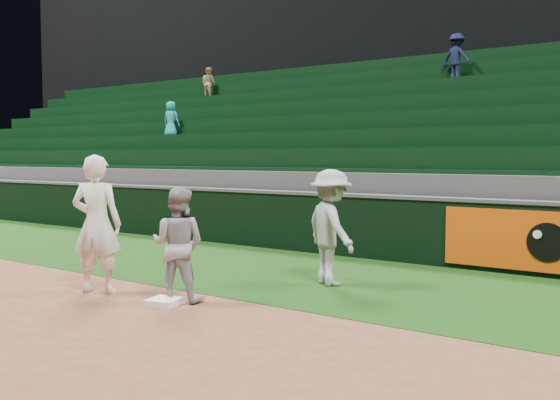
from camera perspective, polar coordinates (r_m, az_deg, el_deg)
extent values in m
plane|color=brown|center=(8.28, -9.53, -9.93)|extent=(70.00, 70.00, 0.00)
cube|color=black|center=(10.55, 2.19, -6.82)|extent=(36.00, 4.20, 0.01)
cube|color=black|center=(24.13, 22.09, 13.29)|extent=(40.00, 12.00, 12.00)
cube|color=white|center=(8.57, -10.54, -9.14)|extent=(0.47, 0.47, 0.09)
imported|color=white|center=(9.42, -16.42, -2.13)|extent=(0.87, 0.76, 2.01)
imported|color=#93959C|center=(8.65, -9.30, -4.04)|extent=(0.92, 0.82, 1.56)
imported|color=#9DA0AA|center=(9.61, 4.67, -2.50)|extent=(1.33, 1.16, 1.78)
cube|color=black|center=(12.34, 7.85, -2.48)|extent=(36.00, 0.35, 1.20)
cube|color=#D84C0A|center=(11.08, 21.25, -3.45)|extent=(2.60, 0.05, 1.00)
cylinder|color=black|center=(10.96, 23.24, -3.58)|extent=(0.64, 0.02, 0.64)
cylinder|color=white|center=(10.96, 22.47, -2.93)|extent=(0.14, 0.02, 0.14)
cube|color=#424244|center=(12.28, 7.88, 0.40)|extent=(36.00, 0.40, 0.06)
cube|color=#3C3C3F|center=(12.96, 9.36, -1.19)|extent=(36.00, 0.85, 1.65)
cube|color=black|center=(13.13, 9.91, 3.57)|extent=(36.00, 0.14, 0.50)
cube|color=black|center=(12.98, 9.57, 2.65)|extent=(36.00, 0.45, 0.08)
cube|color=#3C3C3F|center=(13.70, 10.95, 0.02)|extent=(36.00, 0.85, 2.10)
cube|color=black|center=(13.91, 11.46, 5.43)|extent=(36.00, 0.14, 0.50)
cube|color=black|center=(13.75, 11.16, 4.57)|extent=(36.00, 0.45, 0.08)
cube|color=#3C3C3F|center=(14.47, 12.37, 1.10)|extent=(36.00, 0.85, 2.55)
cube|color=black|center=(14.71, 12.86, 7.08)|extent=(36.00, 0.14, 0.50)
cube|color=black|center=(14.54, 12.58, 6.29)|extent=(36.00, 0.45, 0.08)
cube|color=#3C3C3F|center=(15.24, 13.65, 2.07)|extent=(36.00, 0.85, 3.00)
cube|color=black|center=(15.52, 14.11, 8.56)|extent=(36.00, 0.14, 0.50)
cube|color=black|center=(15.35, 13.87, 7.83)|extent=(36.00, 0.45, 0.08)
cube|color=#3C3C3F|center=(16.03, 14.81, 2.94)|extent=(36.00, 0.85, 3.45)
cube|color=black|center=(16.35, 15.26, 9.88)|extent=(36.00, 0.14, 0.50)
cube|color=black|center=(16.17, 15.03, 9.21)|extent=(36.00, 0.45, 0.08)
cube|color=#3C3C3F|center=(16.82, 15.86, 3.73)|extent=(36.00, 0.85, 3.90)
cube|color=black|center=(17.20, 16.29, 11.08)|extent=(36.00, 0.14, 0.50)
cube|color=black|center=(17.01, 16.08, 10.45)|extent=(36.00, 0.45, 0.08)
cube|color=#3C3C3F|center=(17.62, 16.81, 4.45)|extent=(36.00, 0.85, 4.35)
cube|color=black|center=(18.05, 17.24, 12.15)|extent=(36.00, 0.14, 0.50)
cube|color=black|center=(17.87, 17.05, 11.57)|extent=(36.00, 0.45, 0.08)
imported|color=teal|center=(18.92, -9.93, 7.28)|extent=(0.58, 0.43, 1.07)
imported|color=#968758|center=(21.43, -6.56, 10.53)|extent=(0.53, 0.42, 1.06)
imported|color=black|center=(16.98, 15.84, 12.42)|extent=(0.89, 0.65, 1.23)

